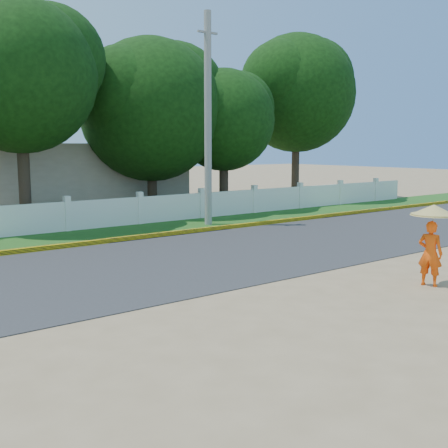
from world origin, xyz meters
TOP-DOWN VIEW (x-y plane):
  - ground at (0.00, 0.00)m, footprint 120.00×120.00m
  - road at (0.00, 4.50)m, footprint 60.00×7.00m
  - grass_verge at (0.00, 9.75)m, footprint 60.00×3.50m
  - curb at (0.00, 8.05)m, footprint 40.00×0.18m
  - fence at (0.00, 11.20)m, footprint 40.00×0.10m
  - building_near at (3.00, 18.00)m, footprint 10.00×6.00m
  - utility_pole at (5.04, 9.41)m, footprint 0.28×0.28m
  - monk_with_parasol at (3.22, -1.37)m, footprint 1.00×1.00m
  - tree_row at (2.75, 14.04)m, footprint 35.33×8.08m

SIDE VIEW (x-z plane):
  - ground at x=0.00m, z-range 0.00..0.00m
  - road at x=0.00m, z-range 0.00..0.02m
  - grass_verge at x=0.00m, z-range 0.00..0.03m
  - curb at x=0.00m, z-range 0.00..0.16m
  - fence at x=0.00m, z-range 0.00..1.10m
  - monk_with_parasol at x=3.22m, z-range 0.28..2.10m
  - building_near at x=3.00m, z-range 0.00..3.20m
  - utility_pole at x=5.04m, z-range 0.00..8.12m
  - tree_row at x=2.75m, z-range 0.38..9.75m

